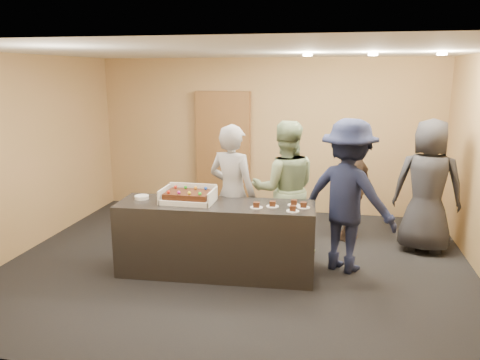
{
  "coord_description": "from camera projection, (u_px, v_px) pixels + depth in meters",
  "views": [
    {
      "loc": [
        1.16,
        -5.66,
        2.46
      ],
      "look_at": [
        0.03,
        0.0,
        1.12
      ],
      "focal_mm": 35.0,
      "sensor_mm": 36.0,
      "label": 1
    }
  ],
  "objects": [
    {
      "name": "slice_e",
      "position": [
        304.0,
        206.0,
        5.49
      ],
      "size": [
        0.15,
        0.15,
        0.07
      ],
      "color": "white",
      "rests_on": "serving_counter"
    },
    {
      "name": "room",
      "position": [
        238.0,
        162.0,
        5.88
      ],
      "size": [
        6.04,
        6.0,
        2.7
      ],
      "color": "black",
      "rests_on": "ground"
    },
    {
      "name": "slice_a",
      "position": [
        256.0,
        206.0,
        5.48
      ],
      "size": [
        0.15,
        0.15,
        0.07
      ],
      "color": "white",
      "rests_on": "serving_counter"
    },
    {
      "name": "slice_c",
      "position": [
        293.0,
        209.0,
        5.34
      ],
      "size": [
        0.15,
        0.15,
        0.07
      ],
      "color": "white",
      "rests_on": "serving_counter"
    },
    {
      "name": "person_navy_man",
      "position": [
        348.0,
        196.0,
        5.78
      ],
      "size": [
        1.43,
        1.2,
        1.91
      ],
      "primitive_type": "imported",
      "rotation": [
        0.0,
        0.0,
        2.66
      ],
      "color": "#161C39",
      "rests_on": "floor"
    },
    {
      "name": "slice_b",
      "position": [
        273.0,
        205.0,
        5.53
      ],
      "size": [
        0.15,
        0.15,
        0.07
      ],
      "color": "white",
      "rests_on": "serving_counter"
    },
    {
      "name": "person_brown_extra",
      "position": [
        351.0,
        189.0,
        6.9
      ],
      "size": [
        0.85,
        0.95,
        1.55
      ],
      "primitive_type": "imported",
      "rotation": [
        0.0,
        0.0,
        4.06
      ],
      "color": "brown",
      "rests_on": "floor"
    },
    {
      "name": "plate_stack",
      "position": [
        142.0,
        197.0,
        5.87
      ],
      "size": [
        0.18,
        0.18,
        0.04
      ],
      "primitive_type": "cylinder",
      "color": "white",
      "rests_on": "serving_counter"
    },
    {
      "name": "storage_cabinet",
      "position": [
        223.0,
        151.0,
        8.39
      ],
      "size": [
        0.97,
        0.15,
        2.13
      ],
      "primitive_type": "cube",
      "color": "brown",
      "rests_on": "floor"
    },
    {
      "name": "ceiling_spotlights",
      "position": [
        373.0,
        54.0,
        5.75
      ],
      "size": [
        1.72,
        0.12,
        0.03
      ],
      "color": "#FFEAC6",
      "rests_on": "ceiling"
    },
    {
      "name": "serving_counter",
      "position": [
        216.0,
        239.0,
        5.77
      ],
      "size": [
        2.43,
        0.83,
        0.9
      ],
      "primitive_type": "cube",
      "rotation": [
        0.0,
        0.0,
        0.05
      ],
      "color": "black",
      "rests_on": "floor"
    },
    {
      "name": "person_sage_man",
      "position": [
        285.0,
        189.0,
        6.27
      ],
      "size": [
        1.02,
        0.86,
        1.84
      ],
      "primitive_type": "imported",
      "rotation": [
        0.0,
        0.0,
        3.34
      ],
      "color": "gray",
      "rests_on": "floor"
    },
    {
      "name": "slice_d",
      "position": [
        294.0,
        203.0,
        5.59
      ],
      "size": [
        0.15,
        0.15,
        0.07
      ],
      "color": "white",
      "rests_on": "serving_counter"
    },
    {
      "name": "person_dark_suit",
      "position": [
        428.0,
        186.0,
        6.41
      ],
      "size": [
        0.99,
        0.73,
        1.86
      ],
      "primitive_type": "imported",
      "rotation": [
        0.0,
        0.0,
        2.98
      ],
      "color": "#27272C",
      "rests_on": "floor"
    },
    {
      "name": "cake_box",
      "position": [
        189.0,
        198.0,
        5.75
      ],
      "size": [
        0.64,
        0.44,
        0.19
      ],
      "color": "white",
      "rests_on": "serving_counter"
    },
    {
      "name": "person_server_grey",
      "position": [
        232.0,
        194.0,
        6.08
      ],
      "size": [
        0.77,
        0.63,
        1.82
      ],
      "primitive_type": "imported",
      "rotation": [
        0.0,
        0.0,
        2.81
      ],
      "color": "gray",
      "rests_on": "floor"
    },
    {
      "name": "sheet_cake",
      "position": [
        188.0,
        194.0,
        5.71
      ],
      "size": [
        0.54,
        0.37,
        0.11
      ],
      "color": "#341A0B",
      "rests_on": "cake_box"
    }
  ]
}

